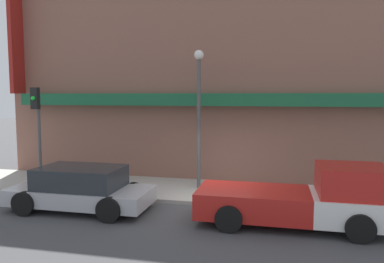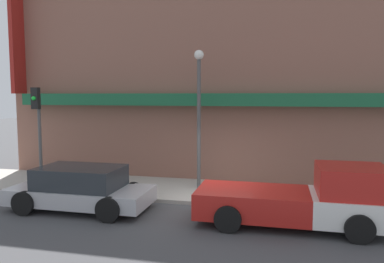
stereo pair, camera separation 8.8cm
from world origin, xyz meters
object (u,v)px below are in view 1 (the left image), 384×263
Objects in this scene: street_lamp at (199,102)px; traffic_light at (37,120)px; parked_car at (81,188)px; pickup_truck at (305,199)px; fire_hydrant at (115,183)px.

street_lamp is 6.07m from traffic_light.
street_lamp is (3.19, 3.05, 2.70)m from parked_car.
pickup_truck is 1.38× the size of traffic_light.
pickup_truck is 5.43m from street_lamp.
street_lamp is (-3.66, 3.05, 2.62)m from pickup_truck.
street_lamp is 1.36× the size of traffic_light.
traffic_light reaches higher than fire_hydrant.
street_lamp is at bearing 140.65° from pickup_truck.
fire_hydrant is (0.34, 1.83, -0.23)m from parked_car.
parked_car is 5.18m from street_lamp.
traffic_light reaches higher than parked_car.
pickup_truck reaches higher than parked_car.
pickup_truck is at bearing -10.29° from traffic_light.
pickup_truck is 8.00× the size of fire_hydrant.
parked_car is at bearing -136.29° from street_lamp.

